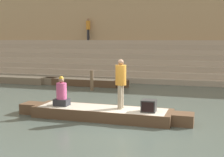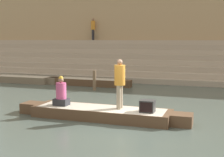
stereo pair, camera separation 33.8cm
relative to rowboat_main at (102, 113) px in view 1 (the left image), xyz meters
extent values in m
plane|color=#47544C|center=(1.16, -0.53, -0.21)|extent=(120.00, 120.00, 0.00)
cube|color=tan|center=(1.16, 11.52, -0.04)|extent=(36.00, 5.24, 0.34)
cube|color=#B2A28D|center=(1.16, 11.85, 0.30)|extent=(36.00, 4.59, 0.34)
cube|color=tan|center=(1.16, 12.18, 0.64)|extent=(36.00, 3.93, 0.34)
cube|color=#B2A28D|center=(1.16, 12.51, 0.98)|extent=(36.00, 3.28, 0.34)
cube|color=tan|center=(1.16, 12.83, 1.32)|extent=(36.00, 2.62, 0.34)
cube|color=#B2A28D|center=(1.16, 13.16, 1.66)|extent=(36.00, 1.97, 0.34)
cube|color=tan|center=(1.16, 13.49, 2.00)|extent=(36.00, 1.31, 0.34)
cube|color=#B2A28D|center=(1.16, 13.82, 2.34)|extent=(36.00, 0.66, 0.34)
cube|color=tan|center=(1.16, 14.74, 4.40)|extent=(34.20, 1.20, 9.21)
cube|color=brown|center=(1.16, 14.12, 0.09)|extent=(34.20, 0.12, 0.60)
cube|color=brown|center=(0.00, 0.00, -0.01)|extent=(4.93, 1.27, 0.38)
cube|color=beige|center=(0.00, 0.00, 0.15)|extent=(4.54, 1.17, 0.05)
cube|color=brown|center=(2.81, 0.00, -0.01)|extent=(0.69, 0.70, 0.38)
cube|color=brown|center=(-2.81, 0.00, -0.01)|extent=(0.69, 0.70, 0.38)
cylinder|color=olive|center=(-0.74, 0.74, 0.08)|extent=(2.26, 0.04, 0.04)
cylinder|color=gray|center=(0.66, 0.20, 0.59)|extent=(0.16, 0.16, 0.83)
cylinder|color=gray|center=(0.66, 0.00, 0.59)|extent=(0.16, 0.16, 0.83)
cylinder|color=orange|center=(0.66, 0.10, 1.36)|extent=(0.37, 0.37, 0.69)
sphere|color=#8C664C|center=(0.66, 0.10, 1.80)|extent=(0.20, 0.20, 0.20)
cube|color=#28282D|center=(-1.53, -0.07, 0.30)|extent=(0.52, 0.41, 0.24)
cylinder|color=#C64C7F|center=(-1.53, -0.07, 0.71)|extent=(0.37, 0.37, 0.59)
sphere|color=#8C664C|center=(-1.53, -0.07, 1.11)|extent=(0.20, 0.20, 0.20)
sphere|color=gold|center=(-1.53, -0.07, 1.18)|extent=(0.17, 0.17, 0.17)
cube|color=#2D2D2D|center=(1.69, -0.08, 0.38)|extent=(0.48, 0.41, 0.40)
cube|color=black|center=(1.69, -0.30, 0.38)|extent=(0.40, 0.02, 0.32)
cube|color=brown|center=(-3.56, 7.24, 0.00)|extent=(4.13, 1.06, 0.41)
cube|color=beige|center=(-3.56, 7.24, 0.17)|extent=(3.80, 0.96, 0.05)
cube|color=brown|center=(-1.20, 7.24, 0.00)|extent=(0.58, 0.58, 0.41)
cube|color=brown|center=(-5.91, 7.24, 0.00)|extent=(0.58, 0.58, 0.41)
cube|color=#756651|center=(-8.20, 6.97, 0.00)|extent=(4.04, 1.06, 0.41)
cube|color=beige|center=(-8.20, 6.97, 0.17)|extent=(3.72, 0.96, 0.05)
cube|color=#756651|center=(-5.90, 6.97, 0.00)|extent=(0.57, 0.58, 0.41)
cylinder|color=brown|center=(-2.54, 5.61, 0.35)|extent=(0.18, 0.18, 1.11)
cylinder|color=#28282D|center=(-5.99, 13.91, 2.94)|extent=(0.14, 0.14, 0.85)
cylinder|color=#28282D|center=(-5.99, 13.72, 2.94)|extent=(0.14, 0.14, 0.85)
cylinder|color=orange|center=(-5.99, 13.82, 3.72)|extent=(0.34, 0.34, 0.71)
sphere|color=#8C664C|center=(-5.99, 13.82, 4.17)|extent=(0.20, 0.20, 0.20)
camera|label=1|loc=(3.56, -10.18, 2.58)|focal=50.00mm
camera|label=2|loc=(3.89, -10.07, 2.58)|focal=50.00mm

